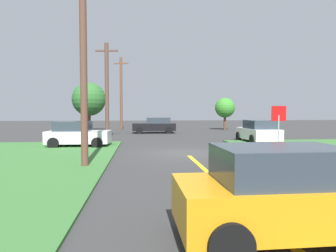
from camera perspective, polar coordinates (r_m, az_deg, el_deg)
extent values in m
plane|color=#343434|center=(15.87, 3.48, -5.26)|extent=(120.00, 120.00, 0.00)
cube|color=yellow|center=(8.22, 12.58, -12.88)|extent=(0.20, 14.00, 0.01)
cylinder|color=#9EA0A8|center=(16.42, 20.61, -1.57)|extent=(0.07, 0.07, 2.05)
cube|color=red|center=(16.37, 20.67, 2.29)|extent=(0.78, 0.04, 0.78)
cube|color=orange|center=(5.66, 22.47, -13.58)|extent=(3.92, 1.76, 0.76)
cube|color=#2D3842|center=(5.43, 20.98, -6.88)|extent=(2.16, 1.54, 0.60)
cylinder|color=black|center=(7.11, 28.72, -12.85)|extent=(0.68, 0.23, 0.68)
cylinder|color=black|center=(6.05, 6.82, -15.29)|extent=(0.68, 0.23, 0.68)
cylinder|color=black|center=(4.53, 11.99, -21.71)|extent=(0.68, 0.23, 0.68)
cube|color=white|center=(22.22, 16.95, -1.42)|extent=(1.91, 4.11, 0.76)
cube|color=#2D3842|center=(21.86, 17.32, 0.29)|extent=(1.67, 2.26, 0.60)
cylinder|color=black|center=(23.21, 13.48, -1.95)|extent=(0.22, 0.68, 0.68)
cylinder|color=black|center=(23.89, 17.70, -1.87)|extent=(0.22, 0.68, 0.68)
cylinder|color=black|center=(20.60, 16.05, -2.57)|extent=(0.22, 0.68, 0.68)
cylinder|color=black|center=(21.36, 20.69, -2.45)|extent=(0.22, 0.68, 0.68)
cube|color=silver|center=(19.37, -16.85, -2.02)|extent=(3.90, 2.07, 0.76)
cube|color=#2D3842|center=(19.42, -17.94, -0.01)|extent=(2.18, 1.76, 0.60)
cylinder|color=black|center=(20.04, -12.59, -2.67)|extent=(0.69, 0.25, 0.68)
cylinder|color=black|center=(18.22, -13.57, -3.22)|extent=(0.69, 0.25, 0.68)
cylinder|color=black|center=(20.63, -19.72, -2.61)|extent=(0.69, 0.25, 0.68)
cylinder|color=black|center=(18.88, -21.35, -3.13)|extent=(0.69, 0.25, 0.68)
cube|color=black|center=(30.70, -2.74, -0.18)|extent=(4.47, 1.98, 0.76)
cube|color=#2D3842|center=(30.69, -1.91, 1.09)|extent=(2.47, 1.71, 0.60)
cylinder|color=black|center=(29.78, -5.58, -0.86)|extent=(0.68, 0.23, 0.68)
cylinder|color=black|center=(31.63, -5.52, -0.65)|extent=(0.68, 0.23, 0.68)
cylinder|color=black|center=(29.88, 0.21, -0.84)|extent=(0.68, 0.23, 0.68)
cylinder|color=black|center=(31.72, -0.07, -0.63)|extent=(0.68, 0.23, 0.68)
cylinder|color=brown|center=(12.29, -16.08, 13.91)|extent=(0.28, 0.28, 9.22)
cylinder|color=brown|center=(24.29, -11.75, 6.57)|extent=(0.31, 0.31, 7.71)
cube|color=brown|center=(24.72, -11.83, 14.08)|extent=(1.80, 0.34, 0.12)
cylinder|color=brown|center=(36.46, -9.06, 6.15)|extent=(0.31, 0.31, 8.79)
cube|color=brown|center=(36.87, -9.10, 11.88)|extent=(1.78, 0.53, 0.12)
cylinder|color=brown|center=(34.79, -15.01, 0.77)|extent=(0.35, 0.35, 2.13)
sphere|color=#2B6429|center=(34.80, -15.06, 5.02)|extent=(3.79, 3.79, 3.79)
cylinder|color=brown|center=(36.81, 10.94, 0.63)|extent=(0.30, 0.30, 1.75)
sphere|color=#37862B|center=(36.79, 10.97, 3.50)|extent=(2.43, 2.43, 2.43)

